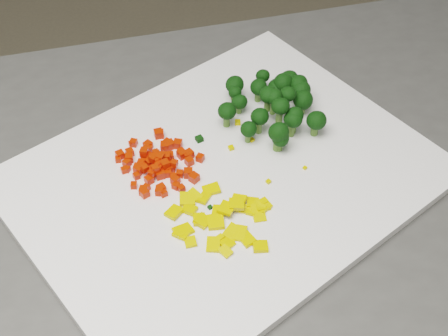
{
  "coord_description": "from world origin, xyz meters",
  "views": [
    {
      "loc": [
        0.23,
        -0.53,
        1.47
      ],
      "look_at": [
        0.23,
        -0.02,
        0.92
      ],
      "focal_mm": 50.0,
      "sensor_mm": 36.0,
      "label": 1
    }
  ],
  "objects_px": {
    "cutting_board": "(224,177)",
    "carrot_pile": "(159,158)",
    "pepper_pile": "(228,211)",
    "broccoli_pile": "(273,101)"
  },
  "relations": [
    {
      "from": "cutting_board",
      "to": "carrot_pile",
      "type": "height_order",
      "value": "carrot_pile"
    },
    {
      "from": "carrot_pile",
      "to": "pepper_pile",
      "type": "bearing_deg",
      "value": -42.33
    },
    {
      "from": "cutting_board",
      "to": "pepper_pile",
      "type": "distance_m",
      "value": 0.07
    },
    {
      "from": "broccoli_pile",
      "to": "carrot_pile",
      "type": "bearing_deg",
      "value": -147.81
    },
    {
      "from": "carrot_pile",
      "to": "broccoli_pile",
      "type": "height_order",
      "value": "broccoli_pile"
    },
    {
      "from": "cutting_board",
      "to": "pepper_pile",
      "type": "bearing_deg",
      "value": -85.45
    },
    {
      "from": "cutting_board",
      "to": "carrot_pile",
      "type": "distance_m",
      "value": 0.08
    },
    {
      "from": "carrot_pile",
      "to": "broccoli_pile",
      "type": "relative_size",
      "value": 0.83
    },
    {
      "from": "cutting_board",
      "to": "pepper_pile",
      "type": "height_order",
      "value": "pepper_pile"
    },
    {
      "from": "cutting_board",
      "to": "pepper_pile",
      "type": "relative_size",
      "value": 3.88
    }
  ]
}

